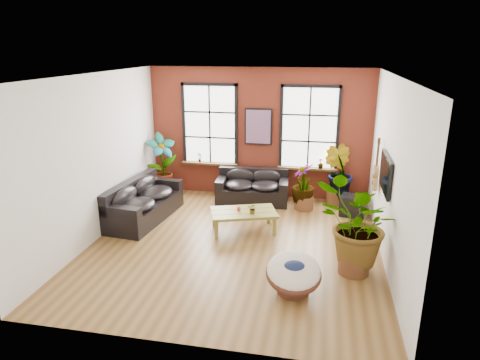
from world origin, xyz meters
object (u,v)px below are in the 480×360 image
object	(u,v)px
sofa_left	(142,202)
coffee_table	(244,213)
sofa_back	(253,187)
papasan_chair	(294,273)

from	to	relation	value
sofa_left	coffee_table	xyz separation A→B (m)	(2.54, -0.22, -0.01)
sofa_back	papasan_chair	world-z (taller)	sofa_back
sofa_back	papasan_chair	bearing A→B (deg)	-75.43
papasan_chair	coffee_table	bearing A→B (deg)	109.36
sofa_back	papasan_chair	xyz separation A→B (m)	(1.41, -4.29, -0.03)
papasan_chair	sofa_back	bearing A→B (deg)	98.76
coffee_table	sofa_back	bearing A→B (deg)	74.36
coffee_table	papasan_chair	distance (m)	2.70
sofa_left	papasan_chair	size ratio (longest dim) A/B	2.22
sofa_back	coffee_table	bearing A→B (deg)	-90.40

